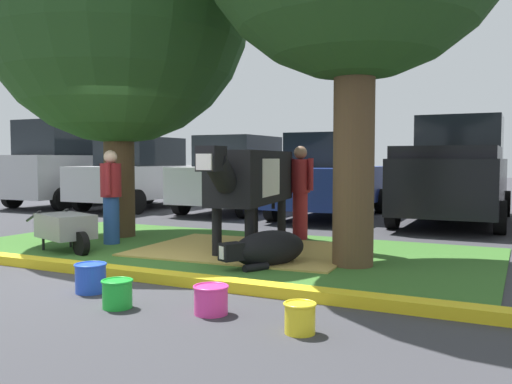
# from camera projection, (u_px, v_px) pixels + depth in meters

# --- Properties ---
(ground_plane) EXTENTS (80.00, 80.00, 0.00)m
(ground_plane) POSITION_uv_depth(u_px,v_px,m) (110.00, 272.00, 6.91)
(ground_plane) COLOR #38383D
(grass_island) EXTENTS (8.25, 4.11, 0.02)m
(grass_island) POSITION_uv_depth(u_px,v_px,m) (216.00, 249.00, 8.56)
(grass_island) COLOR #386B28
(grass_island) RESTS_ON ground
(curb_yellow) EXTENTS (9.45, 0.24, 0.12)m
(curb_yellow) POSITION_uv_depth(u_px,v_px,m) (123.00, 272.00, 6.58)
(curb_yellow) COLOR yellow
(curb_yellow) RESTS_ON ground
(hay_bedding) EXTENTS (3.32, 2.56, 0.04)m
(hay_bedding) POSITION_uv_depth(u_px,v_px,m) (247.00, 250.00, 8.40)
(hay_bedding) COLOR tan
(hay_bedding) RESTS_ON ground
(shade_tree_left) EXTENTS (4.71, 4.71, 6.40)m
(shade_tree_left) POSITION_uv_depth(u_px,v_px,m) (117.00, 12.00, 9.75)
(shade_tree_left) COLOR #4C3823
(shade_tree_left) RESTS_ON ground
(cow_holstein) EXTENTS (1.03, 3.12, 1.58)m
(cow_holstein) POSITION_uv_depth(u_px,v_px,m) (250.00, 178.00, 8.42)
(cow_holstein) COLOR black
(cow_holstein) RESTS_ON ground
(calf_lying) EXTENTS (0.94, 1.30, 0.48)m
(calf_lying) POSITION_uv_depth(u_px,v_px,m) (268.00, 249.00, 7.21)
(calf_lying) COLOR black
(calf_lying) RESTS_ON ground
(person_handler) EXTENTS (0.37, 0.43, 1.53)m
(person_handler) POSITION_uv_depth(u_px,v_px,m) (358.00, 199.00, 8.16)
(person_handler) COLOR #9E7F5B
(person_handler) RESTS_ON ground
(person_visitor_near) EXTENTS (0.52, 0.34, 1.64)m
(person_visitor_near) POSITION_uv_depth(u_px,v_px,m) (300.00, 190.00, 9.56)
(person_visitor_near) COLOR maroon
(person_visitor_near) RESTS_ON ground
(person_visitor_far) EXTENTS (0.34, 0.47, 1.56)m
(person_visitor_far) POSITION_uv_depth(u_px,v_px,m) (111.00, 194.00, 9.04)
(person_visitor_far) COLOR #23478C
(person_visitor_far) RESTS_ON ground
(wheelbarrow) EXTENTS (1.60, 0.97, 0.63)m
(wheelbarrow) POSITION_uv_depth(u_px,v_px,m) (66.00, 227.00, 8.34)
(wheelbarrow) COLOR gray
(wheelbarrow) RESTS_ON ground
(bucket_blue) EXTENTS (0.34, 0.34, 0.31)m
(bucket_blue) POSITION_uv_depth(u_px,v_px,m) (91.00, 277.00, 5.84)
(bucket_blue) COLOR blue
(bucket_blue) RESTS_ON ground
(bucket_green) EXTENTS (0.30, 0.30, 0.27)m
(bucket_green) POSITION_uv_depth(u_px,v_px,m) (117.00, 293.00, 5.24)
(bucket_green) COLOR green
(bucket_green) RESTS_ON ground
(bucket_pink) EXTENTS (0.33, 0.33, 0.27)m
(bucket_pink) POSITION_uv_depth(u_px,v_px,m) (211.00, 299.00, 5.03)
(bucket_pink) COLOR #EA3893
(bucket_pink) RESTS_ON ground
(bucket_yellow) EXTENTS (0.27, 0.27, 0.26)m
(bucket_yellow) POSITION_uv_depth(u_px,v_px,m) (300.00, 317.00, 4.47)
(bucket_yellow) COLOR yellow
(bucket_yellow) RESTS_ON ground
(suv_black) EXTENTS (2.15, 4.61, 2.52)m
(suv_black) POSITION_uv_depth(u_px,v_px,m) (75.00, 164.00, 16.74)
(suv_black) COLOR #B7B7BC
(suv_black) RESTS_ON ground
(sedan_silver) EXTENTS (2.05, 4.41, 2.02)m
(sedan_silver) POSITION_uv_depth(u_px,v_px,m) (141.00, 174.00, 15.71)
(sedan_silver) COLOR silver
(sedan_silver) RESTS_ON ground
(hatchback_white) EXTENTS (2.05, 4.41, 2.02)m
(hatchback_white) POSITION_uv_depth(u_px,v_px,m) (239.00, 175.00, 14.75)
(hatchback_white) COLOR silver
(hatchback_white) RESTS_ON ground
(sedan_blue) EXTENTS (2.05, 4.41, 2.02)m
(sedan_blue) POSITION_uv_depth(u_px,v_px,m) (331.00, 177.00, 13.35)
(sedan_blue) COLOR navy
(sedan_blue) RESTS_ON ground
(pickup_truck_black) EXTENTS (2.25, 5.41, 2.42)m
(pickup_truck_black) POSITION_uv_depth(u_px,v_px,m) (456.00, 172.00, 12.35)
(pickup_truck_black) COLOR black
(pickup_truck_black) RESTS_ON ground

